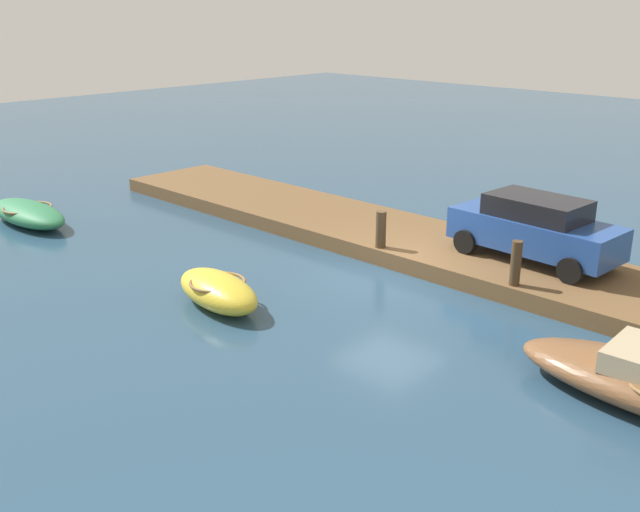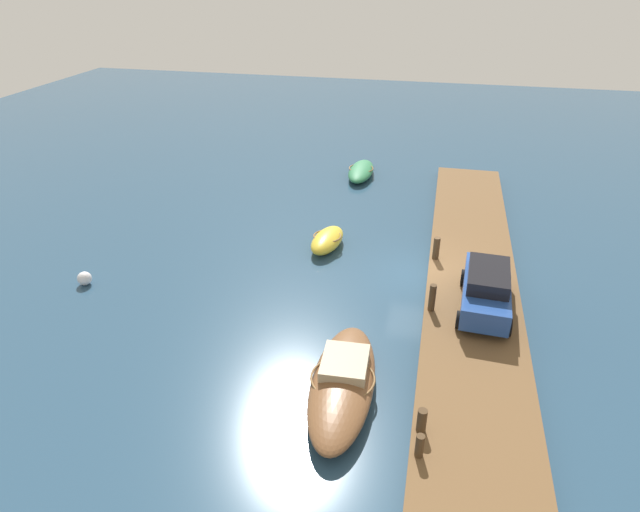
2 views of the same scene
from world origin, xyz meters
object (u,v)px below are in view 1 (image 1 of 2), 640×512
(mooring_post_east, at_px, (381,229))
(rowboat_green, at_px, (28,213))
(parked_car, at_px, (535,228))
(dinghy_yellow, at_px, (218,291))
(mooring_post_mid_east, at_px, (516,263))

(mooring_post_east, bearing_deg, rowboat_green, 25.14)
(parked_car, bearing_deg, rowboat_green, 29.31)
(dinghy_yellow, xyz_separation_m, parked_car, (-4.25, -6.91, 0.91))
(dinghy_yellow, bearing_deg, parked_car, -113.67)
(mooring_post_mid_east, distance_m, mooring_post_east, 4.06)
(mooring_post_mid_east, bearing_deg, rowboat_green, 18.71)
(mooring_post_mid_east, xyz_separation_m, parked_car, (0.57, -1.91, 0.33))
(rowboat_green, bearing_deg, dinghy_yellow, 179.84)
(rowboat_green, bearing_deg, mooring_post_mid_east, -161.11)
(mooring_post_east, distance_m, parked_car, 3.99)
(dinghy_yellow, relative_size, parked_car, 0.66)
(parked_car, bearing_deg, dinghy_yellow, 61.64)
(rowboat_green, relative_size, dinghy_yellow, 1.35)
(dinghy_yellow, relative_size, mooring_post_east, 2.89)
(rowboat_green, xyz_separation_m, mooring_post_mid_east, (-14.59, -4.94, 0.63))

